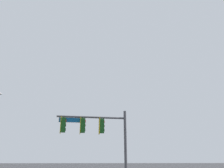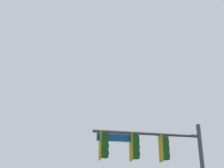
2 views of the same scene
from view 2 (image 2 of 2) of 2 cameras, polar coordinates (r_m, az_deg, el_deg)
signal_pole_near at (r=15.30m, az=8.08°, el=-12.82°), size 5.51×0.70×5.75m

